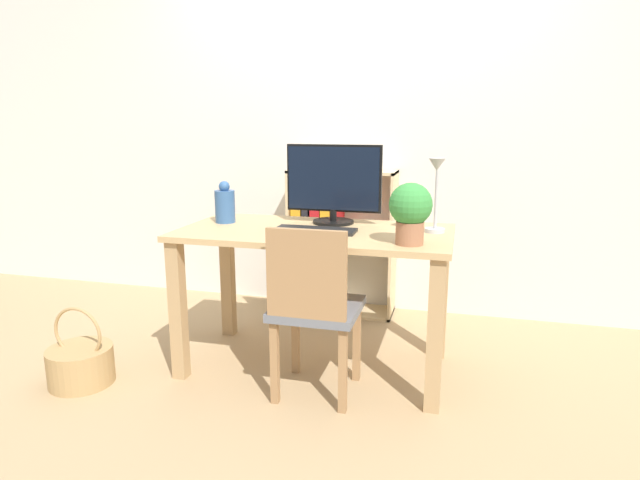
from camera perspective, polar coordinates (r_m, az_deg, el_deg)
name	(u,v)px	position (r m, az deg, el deg)	size (l,w,h in m)	color
ground_plane	(315,366)	(2.98, -0.51, -13.25)	(10.00, 10.00, 0.00)	tan
wall_back	(356,121)	(3.71, 3.90, 12.54)	(8.00, 0.05, 2.60)	silver
desk	(315,256)	(2.77, -0.53, -1.68)	(1.39, 0.71, 0.75)	tan
monitor	(334,182)	(2.89, 1.46, 6.16)	(0.52, 0.22, 0.42)	black
keyboard	(315,230)	(2.69, -0.48, 1.06)	(0.41, 0.14, 0.02)	black
vase	(225,205)	(2.97, -10.11, 3.73)	(0.11, 0.11, 0.23)	#33598C
desk_lamp	(436,188)	(2.65, 12.29, 5.42)	(0.10, 0.19, 0.37)	#B7B7BC
potted_plant	(410,210)	(2.42, 9.63, 3.20)	(0.19, 0.19, 0.28)	#9E6647
chair	(314,305)	(2.50, -0.65, -6.96)	(0.40, 0.40, 0.85)	slate
bookshelf	(325,244)	(3.68, 0.51, -0.39)	(0.71, 0.28, 0.98)	#D8BC8C
basket	(81,363)	(3.02, -24.16, -11.93)	(0.32, 0.32, 0.40)	tan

